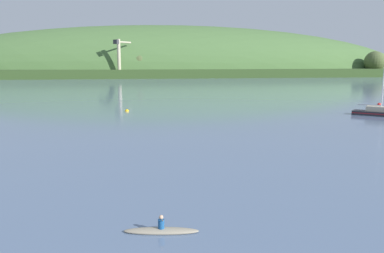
% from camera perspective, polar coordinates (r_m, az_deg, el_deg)
% --- Properties ---
extents(far_shoreline_hill, '(427.28, 137.23, 63.67)m').
position_cam_1_polar(far_shoreline_hill, '(256.85, -3.52, 7.53)').
color(far_shoreline_hill, '#314A21').
rests_on(far_shoreline_hill, ground).
extents(dockside_crane, '(8.74, 11.28, 20.50)m').
position_cam_1_polar(dockside_crane, '(214.38, -10.59, 9.59)').
color(dockside_crane, '#4C4C51').
rests_on(dockside_crane, ground).
extents(sailboat_near_mooring, '(7.42, 6.31, 12.83)m').
position_cam_1_polar(sailboat_near_mooring, '(68.91, 25.91, 1.62)').
color(sailboat_near_mooring, '#232328').
rests_on(sailboat_near_mooring, ground).
extents(canoe_with_paddler, '(3.83, 1.45, 1.02)m').
position_cam_1_polar(canoe_with_paddler, '(20.32, -4.52, -14.92)').
color(canoe_with_paddler, gray).
rests_on(canoe_with_paddler, ground).
extents(mooring_buoy_foreground, '(0.73, 0.73, 0.81)m').
position_cam_1_polar(mooring_buoy_foreground, '(87.24, 25.71, 2.91)').
color(mooring_buoy_foreground, red).
rests_on(mooring_buoy_foreground, ground).
extents(mooring_buoy_midchannel, '(0.70, 0.70, 0.78)m').
position_cam_1_polar(mooring_buoy_midchannel, '(68.87, -9.50, 2.22)').
color(mooring_buoy_midchannel, yellow).
rests_on(mooring_buoy_midchannel, ground).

